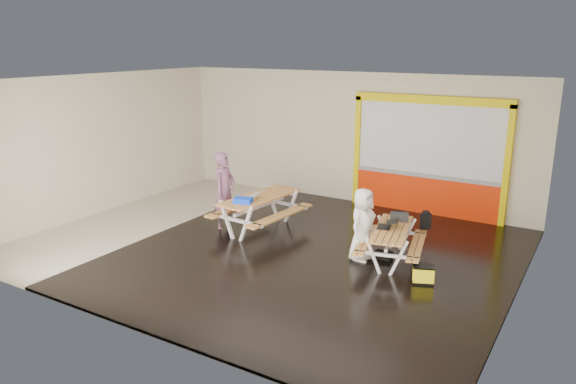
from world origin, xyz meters
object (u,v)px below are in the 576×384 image
Objects in this scene: person_left at (225,192)px; fluke_bag at (423,275)px; toolbox at (399,217)px; person_right at (362,225)px; picnic_table_right at (391,236)px; laptop_right at (387,225)px; blue_pouch at (243,200)px; laptop_left at (252,197)px; backpack at (426,220)px; picnic_table_left at (260,205)px; dark_case at (383,255)px.

fluke_bag is (4.94, -0.64, -0.69)m from person_left.
person_right is at bearing -123.64° from toolbox.
picnic_table_right is at bearing -64.40° from person_right.
person_right is at bearing -98.39° from person_left.
laptop_right is 1.24× the size of blue_pouch.
person_right is at bearing -159.11° from picnic_table_right.
person_right is at bearing -2.41° from laptop_left.
toolbox is 0.90× the size of fluke_bag.
backpack is at bearing 70.59° from picnic_table_right.
person_right is 3.70× the size of toolbox.
fluke_bag is at bearing -103.93° from person_right.
laptop_left is 0.92× the size of laptop_right.
laptop_right is at bearing 145.35° from fluke_bag.
laptop_right is at bearing 1.57° from laptop_left.
backpack reaches higher than fluke_bag.
laptop_left reaches higher than laptop_right.
person_left is 3.53m from person_right.
blue_pouch reaches higher than picnic_table_right.
picnic_table_right is 1.16m from fluke_bag.
picnic_table_left is 4.23m from fluke_bag.
person_right is at bearing 4.76° from blue_pouch.
backpack reaches higher than picnic_table_right.
laptop_right reaches higher than fluke_bag.
laptop_left is 4.25m from fluke_bag.
person_left reaches higher than backpack.
laptop_right is (3.96, 0.04, -0.12)m from person_left.
blue_pouch reaches higher than fluke_bag.
person_right is (-0.54, -0.20, 0.20)m from picnic_table_right.
laptop_right is at bearing -178.75° from picnic_table_right.
backpack is at bearing 61.37° from dark_case.
fluke_bag is at bearing -34.65° from laptop_right.
person_left is at bearing 92.02° from person_right.
blue_pouch is 3.23m from dark_case.
fluke_bag is at bearing -72.88° from backpack.
picnic_table_right is at bearing -109.41° from backpack.
laptop_left is at bearing -178.43° from laptop_right.
picnic_table_left is at bearing 176.38° from laptop_right.
backpack is at bearing 65.56° from laptop_right.
backpack is at bearing -31.55° from person_right.
person_right is 4.39× the size of dark_case.
laptop_right is (3.14, -0.20, 0.13)m from picnic_table_left.
backpack is (0.36, 1.01, 0.11)m from picnic_table_right.
picnic_table_right is 5.33× the size of backpack.
picnic_table_left is 6.71× the size of dark_case.
toolbox is at bearing -129.96° from backpack.
person_left is at bearing -178.69° from dark_case.
laptop_left is at bearing -178.44° from picnic_table_right.
fluke_bag is (4.15, -0.59, -0.70)m from laptop_left.
fluke_bag is at bearing -52.73° from toolbox.
person_left is 0.80m from laptop_left.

